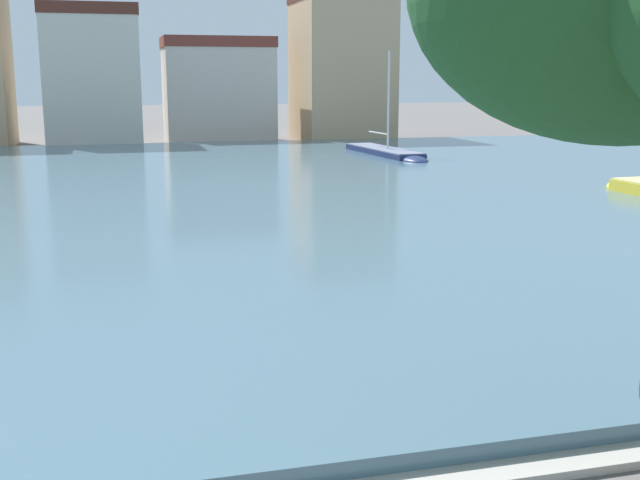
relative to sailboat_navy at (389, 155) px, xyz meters
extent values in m
cube|color=#476675|center=(-11.96, -11.33, -0.20)|extent=(83.74, 48.42, 0.36)
cube|color=#ADA89E|center=(-11.96, -35.79, -0.32)|extent=(83.74, 0.50, 0.12)
ellipsoid|color=gold|center=(4.73, -16.32, 0.03)|extent=(2.22, 2.57, 0.77)
cube|color=navy|center=(-0.06, 0.83, -0.04)|extent=(2.27, 8.28, 0.67)
ellipsoid|color=navy|center=(0.22, -3.04, -0.04)|extent=(1.72, 2.96, 0.64)
cube|color=slate|center=(-0.06, 0.83, 0.32)|extent=(2.23, 8.11, 0.06)
cylinder|color=silver|center=(-0.02, 0.22, 3.14)|extent=(0.12, 0.12, 5.69)
cylinder|color=silver|center=(-0.12, 1.65, 1.19)|extent=(0.29, 2.86, 0.08)
cube|color=beige|center=(-16.82, 15.01, 4.13)|extent=(6.47, 5.47, 9.02)
cube|color=#51281E|center=(-16.82, 15.01, 9.04)|extent=(6.60, 5.58, 0.80)
cube|color=beige|center=(-7.62, 17.35, 3.15)|extent=(8.13, 5.26, 7.06)
cube|color=brown|center=(-7.62, 17.35, 7.08)|extent=(8.29, 5.37, 0.80)
cube|color=tan|center=(1.91, 16.48, 4.93)|extent=(6.74, 7.81, 10.61)
camera|label=1|loc=(-15.94, -43.74, 4.42)|focal=44.17mm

